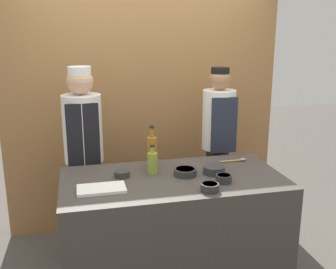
# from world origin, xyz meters

# --- Properties ---
(cabinet_wall) EXTENTS (2.74, 0.18, 2.40)m
(cabinet_wall) POSITION_xyz_m (0.00, 1.28, 1.20)
(cabinet_wall) COLOR olive
(cabinet_wall) RESTS_ON ground_plane
(counter) EXTENTS (1.61, 0.83, 0.96)m
(counter) POSITION_xyz_m (0.00, 0.00, 0.48)
(counter) COLOR #3D3833
(counter) RESTS_ON ground_plane
(sauce_bowl_orange) EXTENTS (0.17, 0.17, 0.05)m
(sauce_bowl_orange) POSITION_xyz_m (0.10, 0.02, 0.99)
(sauce_bowl_orange) COLOR #2D2D2D
(sauce_bowl_orange) RESTS_ON counter
(sauce_bowl_brown) EXTENTS (0.12, 0.12, 0.05)m
(sauce_bowl_brown) POSITION_xyz_m (0.18, -0.30, 0.99)
(sauce_bowl_brown) COLOR #2D2D2D
(sauce_bowl_brown) RESTS_ON counter
(sauce_bowl_purple) EXTENTS (0.11, 0.11, 0.05)m
(sauce_bowl_purple) POSITION_xyz_m (-0.36, 0.10, 0.98)
(sauce_bowl_purple) COLOR #2D2D2D
(sauce_bowl_purple) RESTS_ON counter
(sauce_bowl_white) EXTENTS (0.16, 0.16, 0.06)m
(sauce_bowl_white) POSITION_xyz_m (0.32, 0.01, 0.99)
(sauce_bowl_white) COLOR #2D2D2D
(sauce_bowl_white) RESTS_ON counter
(sauce_bowl_green) EXTENTS (0.11, 0.11, 0.05)m
(sauce_bowl_green) POSITION_xyz_m (0.32, -0.17, 0.99)
(sauce_bowl_green) COLOR #2D2D2D
(sauce_bowl_green) RESTS_ON counter
(cutting_board) EXTENTS (0.32, 0.19, 0.02)m
(cutting_board) POSITION_xyz_m (-0.52, -0.12, 0.97)
(cutting_board) COLOR white
(cutting_board) RESTS_ON counter
(bottle_oil) EXTENTS (0.08, 0.08, 0.22)m
(bottle_oil) POSITION_xyz_m (-0.13, 0.11, 1.05)
(bottle_oil) COLOR olive
(bottle_oil) RESTS_ON counter
(bottle_amber) EXTENTS (0.08, 0.08, 0.33)m
(bottle_amber) POSITION_xyz_m (-0.11, 0.25, 1.09)
(bottle_amber) COLOR #9E661E
(bottle_amber) RESTS_ON counter
(wooden_spoon) EXTENTS (0.22, 0.04, 0.02)m
(wooden_spoon) POSITION_xyz_m (0.58, 0.23, 0.97)
(wooden_spoon) COLOR #B2844C
(wooden_spoon) RESTS_ON counter
(chef_left) EXTENTS (0.33, 0.33, 1.71)m
(chef_left) POSITION_xyz_m (-0.62, 0.74, 0.94)
(chef_left) COLOR #28282D
(chef_left) RESTS_ON ground_plane
(chef_right) EXTENTS (0.30, 0.30, 1.67)m
(chef_right) POSITION_xyz_m (0.62, 0.74, 0.92)
(chef_right) COLOR #28282D
(chef_right) RESTS_ON ground_plane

